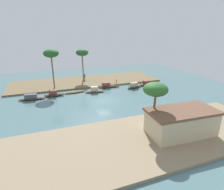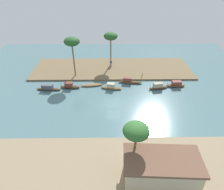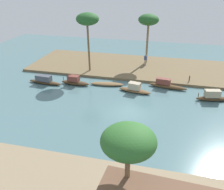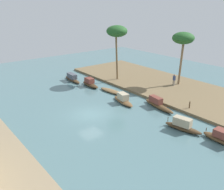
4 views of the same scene
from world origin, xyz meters
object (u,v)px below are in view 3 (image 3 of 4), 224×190
Objects in this scene: mooring_post at (189,79)px; palm_tree_right_tall at (129,142)px; sampan_foreground at (166,85)px; palm_tree_left_near at (149,21)px; sampan_near_left_bank at (135,89)px; sampan_midstream at (75,81)px; sampan_downstream_large at (213,97)px; palm_tree_left_far at (88,20)px; sampan_with_tall_canopy at (44,80)px; sampan_upstream_small at (107,84)px; person_on_near_bank at (145,60)px.

mooring_post is 23.82m from palm_tree_right_tall.
sampan_foreground is 3.69m from mooring_post.
palm_tree_left_near is at bearing -45.00° from mooring_post.
sampan_near_left_bank is 0.83× the size of sampan_foreground.
palm_tree_left_near is 29.76m from palm_tree_right_tall.
palm_tree_right_tall reaches higher than sampan_midstream.
sampan_downstream_large is 0.47× the size of palm_tree_left_far.
sampan_foreground is 16.32m from sampan_with_tall_canopy.
sampan_foreground is 1.28× the size of sampan_midstream.
palm_tree_left_near is at bearing -80.02° from sampan_near_left_bank.
palm_tree_right_tall is (1.23, 20.71, 5.26)m from sampan_foreground.
sampan_near_left_bank is at bearing 33.94° from mooring_post.
palm_tree_left_near reaches higher than sampan_upstream_small.
sampan_near_left_bank is at bearing -174.43° from sampan_with_tall_canopy.
sampan_midstream is at bearing 52.54° from palm_tree_left_near.
person_on_near_bank reaches higher than sampan_with_tall_canopy.
sampan_with_tall_canopy is 0.63× the size of palm_tree_left_near.
palm_tree_left_near is (-3.99, -9.94, 6.87)m from sampan_upstream_small.
mooring_post reaches higher than sampan_upstream_small.
sampan_midstream is 0.82× the size of sampan_with_tall_canopy.
sampan_foreground is (-3.77, -2.31, -0.01)m from sampan_near_left_bank.
palm_tree_left_near is 9.82m from palm_tree_left_far.
person_on_near_bank is (-12.39, -10.18, 0.63)m from sampan_with_tall_canopy.
person_on_near_bank is (-0.04, -9.92, 0.64)m from sampan_near_left_bank.
sampan_with_tall_canopy is (16.12, 2.57, 0.02)m from sampan_foreground.
sampan_near_left_bank reaches higher than sampan_midstream.
sampan_midstream is 0.47× the size of palm_tree_left_far.
palm_tree_right_tall is (-2.50, 28.32, 4.61)m from person_on_near_bank.
sampan_upstream_small is (7.75, 1.03, -0.26)m from sampan_foreground.
sampan_foreground is 14.00m from palm_tree_left_far.
person_on_near_bank reaches higher than sampan_midstream.
sampan_foreground is at bearing 112.88° from palm_tree_left_near.
sampan_downstream_large is 17.51m from sampan_midstream.
sampan_downstream_large reaches higher than sampan_upstream_small.
sampan_foreground is at bearing -138.46° from sampan_near_left_bank.
palm_tree_left_far reaches higher than sampan_midstream.
palm_tree_left_near reaches higher than sampan_foreground.
sampan_near_left_bank is 8.10m from mooring_post.
sampan_midstream is at bearing -60.24° from palm_tree_right_tall.
person_on_near_bank is 6.10m from palm_tree_left_near.
sampan_downstream_large is 16.03m from palm_tree_left_near.
mooring_post is 11.39m from palm_tree_left_near.
sampan_midstream is at bearing 6.93° from sampan_near_left_bank.
sampan_near_left_bank is at bearing 89.92° from palm_tree_left_near.
palm_tree_left_near is at bearing -132.75° from sampan_with_tall_canopy.
sampan_with_tall_canopy is 0.78× the size of palm_tree_right_tall.
sampan_midstream is at bearing 16.94° from sampan_foreground.
palm_tree_left_near is (6.70, -6.70, 6.32)m from mooring_post.
sampan_midstream is 4.35m from sampan_upstream_small.
mooring_post is (-14.95, -4.07, 0.28)m from sampan_midstream.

